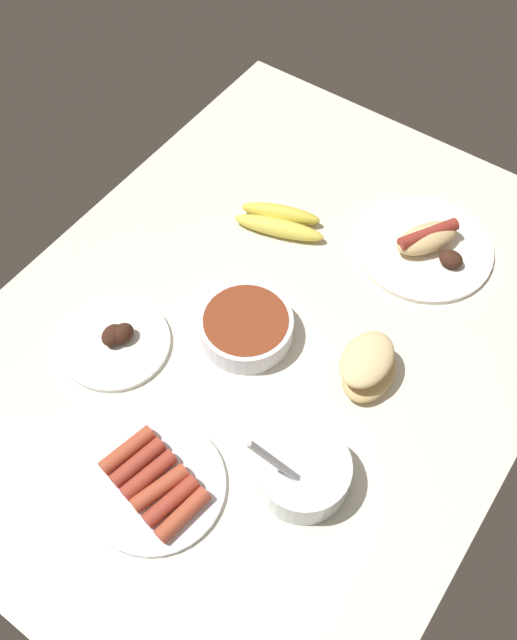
% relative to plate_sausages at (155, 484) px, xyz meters
% --- Properties ---
extents(ground_plane, '(1.20, 0.90, 0.03)m').
position_rel_plate_sausages_xyz_m(ground_plane, '(-0.34, -0.02, -0.03)').
color(ground_plane, silver).
extents(plate_sausages, '(0.21, 0.21, 0.03)m').
position_rel_plate_sausages_xyz_m(plate_sausages, '(0.00, 0.00, 0.00)').
color(plate_sausages, white).
rests_on(plate_sausages, ground_plane).
extents(banana_bunch, '(0.12, 0.18, 0.04)m').
position_rel_plate_sausages_xyz_m(banana_bunch, '(-0.54, -0.14, 0.00)').
color(banana_bunch, gold).
rests_on(banana_bunch, ground_plane).
extents(plate_hotdog_assembled, '(0.26, 0.26, 0.06)m').
position_rel_plate_sausages_xyz_m(plate_hotdog_assembled, '(-0.65, 0.12, 0.00)').
color(plate_hotdog_assembled, white).
rests_on(plate_hotdog_assembled, ground_plane).
extents(bread_stack, '(0.12, 0.09, 0.07)m').
position_rel_plate_sausages_xyz_m(bread_stack, '(-0.35, 0.16, 0.02)').
color(bread_stack, tan).
rests_on(bread_stack, ground_plane).
extents(bowl_chili, '(0.16, 0.16, 0.05)m').
position_rel_plate_sausages_xyz_m(bowl_chili, '(-0.30, -0.05, 0.01)').
color(bowl_chili, white).
rests_on(bowl_chili, ground_plane).
extents(bowl_coleslaw, '(0.14, 0.14, 0.16)m').
position_rel_plate_sausages_xyz_m(bowl_coleslaw, '(-0.14, 0.18, 0.02)').
color(bowl_coleslaw, silver).
rests_on(bowl_coleslaw, ground_plane).
extents(plate_grilled_meat, '(0.19, 0.19, 0.04)m').
position_rel_plate_sausages_xyz_m(plate_grilled_meat, '(-0.16, -0.22, -0.00)').
color(plate_grilled_meat, white).
rests_on(plate_grilled_meat, ground_plane).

